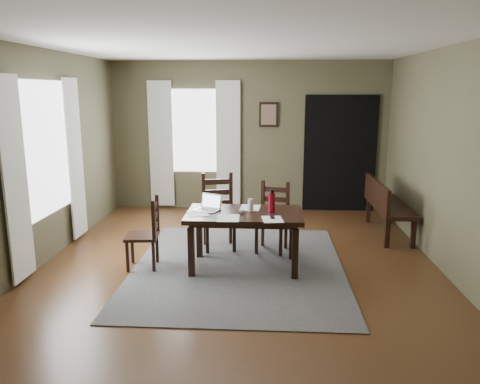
# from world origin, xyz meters

# --- Properties ---
(ground) EXTENTS (5.00, 6.00, 0.01)m
(ground) POSITION_xyz_m (0.00, 0.00, -0.01)
(ground) COLOR #492C16
(room_shell) EXTENTS (5.02, 6.02, 2.71)m
(room_shell) POSITION_xyz_m (0.00, 0.00, 1.80)
(room_shell) COLOR brown
(room_shell) RESTS_ON ground
(rug) EXTENTS (2.60, 3.20, 0.01)m
(rug) POSITION_xyz_m (0.00, 0.00, 0.01)
(rug) COLOR #454545
(rug) RESTS_ON ground
(dining_table) EXTENTS (1.41, 0.85, 0.70)m
(dining_table) POSITION_xyz_m (0.07, -0.02, 0.63)
(dining_table) COLOR black
(dining_table) RESTS_ON rug
(chair_end) EXTENTS (0.42, 0.42, 0.88)m
(chair_end) POSITION_xyz_m (-1.14, -0.09, 0.44)
(chair_end) COLOR black
(chair_end) RESTS_ON rug
(chair_back_left) EXTENTS (0.54, 0.54, 1.04)m
(chair_back_left) POSITION_xyz_m (-0.33, 0.73, 0.51)
(chair_back_left) COLOR black
(chair_back_left) RESTS_ON rug
(chair_back_right) EXTENTS (0.50, 0.50, 0.94)m
(chair_back_right) POSITION_xyz_m (0.43, 0.65, 0.46)
(chair_back_right) COLOR black
(chair_back_right) RESTS_ON rug
(bench) EXTENTS (0.48, 1.49, 0.84)m
(bench) POSITION_xyz_m (2.14, 1.51, 0.50)
(bench) COLOR black
(bench) RESTS_ON ground
(laptop) EXTENTS (0.36, 0.33, 0.20)m
(laptop) POSITION_xyz_m (-0.37, 0.08, 0.77)
(laptop) COLOR #B7B7BC
(laptop) RESTS_ON dining_table
(computer_mouse) EXTENTS (0.07, 0.10, 0.03)m
(computer_mouse) POSITION_xyz_m (0.04, -0.06, 0.73)
(computer_mouse) COLOR #3F3F42
(computer_mouse) RESTS_ON dining_table
(tv_remote) EXTENTS (0.07, 0.18, 0.02)m
(tv_remote) POSITION_xyz_m (0.41, -0.22, 0.72)
(tv_remote) COLOR black
(tv_remote) RESTS_ON dining_table
(drinking_glass) EXTENTS (0.08, 0.08, 0.15)m
(drinking_glass) POSITION_xyz_m (0.15, 0.05, 0.79)
(drinking_glass) COLOR silver
(drinking_glass) RESTS_ON dining_table
(water_bottle) EXTENTS (0.10, 0.10, 0.28)m
(water_bottle) POSITION_xyz_m (0.40, -0.00, 0.84)
(water_bottle) COLOR maroon
(water_bottle) RESTS_ON dining_table
(paper_a) EXTENTS (0.32, 0.37, 0.00)m
(paper_a) POSITION_xyz_m (-0.49, -0.11, 0.72)
(paper_a) COLOR white
(paper_a) RESTS_ON dining_table
(paper_b) EXTENTS (0.26, 0.32, 0.00)m
(paper_b) POSITION_xyz_m (0.41, -0.32, 0.72)
(paper_b) COLOR white
(paper_b) RESTS_ON dining_table
(paper_c) EXTENTS (0.27, 0.33, 0.00)m
(paper_c) POSITION_xyz_m (0.13, 0.21, 0.72)
(paper_c) COLOR white
(paper_c) RESTS_ON dining_table
(paper_e) EXTENTS (0.27, 0.34, 0.00)m
(paper_e) POSITION_xyz_m (-0.10, -0.29, 0.72)
(paper_e) COLOR white
(paper_e) RESTS_ON dining_table
(window_left) EXTENTS (0.01, 1.30, 1.70)m
(window_left) POSITION_xyz_m (-2.47, 0.20, 1.45)
(window_left) COLOR white
(window_left) RESTS_ON ground
(window_back) EXTENTS (1.00, 0.01, 1.50)m
(window_back) POSITION_xyz_m (-1.00, 2.97, 1.45)
(window_back) COLOR white
(window_back) RESTS_ON ground
(curtain_left_near) EXTENTS (0.03, 0.48, 2.30)m
(curtain_left_near) POSITION_xyz_m (-2.44, -0.62, 1.20)
(curtain_left_near) COLOR silver
(curtain_left_near) RESTS_ON ground
(curtain_left_far) EXTENTS (0.03, 0.48, 2.30)m
(curtain_left_far) POSITION_xyz_m (-2.44, 1.02, 1.20)
(curtain_left_far) COLOR silver
(curtain_left_far) RESTS_ON ground
(curtain_back_left) EXTENTS (0.44, 0.03, 2.30)m
(curtain_back_left) POSITION_xyz_m (-1.62, 2.94, 1.20)
(curtain_back_left) COLOR silver
(curtain_back_left) RESTS_ON ground
(curtain_back_right) EXTENTS (0.44, 0.03, 2.30)m
(curtain_back_right) POSITION_xyz_m (-0.38, 2.94, 1.20)
(curtain_back_right) COLOR silver
(curtain_back_right) RESTS_ON ground
(framed_picture) EXTENTS (0.34, 0.03, 0.44)m
(framed_picture) POSITION_xyz_m (0.35, 2.97, 1.75)
(framed_picture) COLOR black
(framed_picture) RESTS_ON ground
(doorway_back) EXTENTS (1.30, 0.03, 2.10)m
(doorway_back) POSITION_xyz_m (1.65, 2.97, 1.05)
(doorway_back) COLOR black
(doorway_back) RESTS_ON ground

